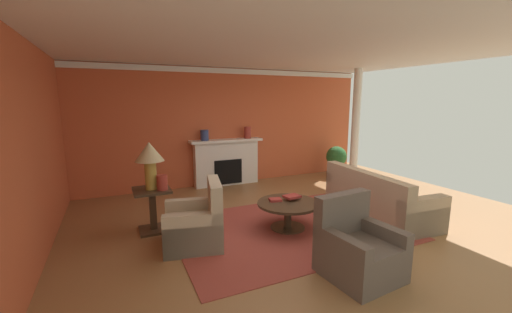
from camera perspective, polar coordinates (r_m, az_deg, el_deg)
The scene contains 20 objects.
ground_plane at distance 5.56m, azimuth 5.55°, elevation -11.84°, with size 9.19×9.19×0.00m, color olive.
wall_fireplace at distance 7.92m, azimuth -5.30°, elevation 5.40°, with size 7.67×0.12×2.85m, color #C65633.
wall_window at distance 4.88m, azimuth -35.91°, elevation 0.53°, with size 0.12×6.48×2.85m, color #C65633.
ceiling_panel at distance 5.48m, azimuth 4.43°, elevation 18.58°, with size 7.67×6.48×0.06m, color white.
crown_moulding at distance 7.84m, azimuth -5.27°, elevation 15.21°, with size 7.67×0.08×0.12m, color white.
area_rug at distance 5.33m, azimuth 5.76°, elevation -12.81°, with size 3.61×2.64×0.01m, color #993D33.
fireplace at distance 7.81m, azimuth -5.39°, elevation -1.23°, with size 1.80×0.35×1.14m.
sofa at distance 6.15m, azimuth 21.14°, elevation -7.38°, with size 1.06×2.16×0.85m.
armchair_near_window at distance 4.71m, azimuth -10.84°, elevation -12.14°, with size 0.96×0.96×0.95m.
armchair_facing_fireplace at distance 4.10m, azimuth 18.00°, elevation -16.00°, with size 0.87×0.87×0.95m.
coffee_table at distance 5.21m, azimuth 5.83°, elevation -9.47°, with size 1.00×1.00×0.45m.
side_table at distance 5.33m, azimuth -18.26°, elevation -8.73°, with size 0.56×0.56×0.70m.
table_lamp at distance 5.13m, azimuth -18.77°, elevation 0.03°, with size 0.44×0.44×0.75m.
vase_mantel_left at distance 7.49m, azimuth -9.33°, elevation 3.83°, with size 0.19×0.19×0.25m, color navy.
vase_on_side_table at distance 5.12m, azimuth -16.69°, elevation -4.55°, with size 0.16×0.16×0.24m, color #9E3328.
vase_mantel_right at distance 7.85m, azimuth -1.56°, elevation 4.37°, with size 0.18×0.18×0.29m, color #9E3328.
book_red_cover at distance 5.21m, azimuth 3.53°, elevation -7.85°, with size 0.20×0.16×0.04m, color maroon.
book_art_folio at distance 5.28m, azimuth 6.56°, elevation -7.23°, with size 0.26×0.20×0.04m, color maroon.
potted_plant at distance 8.95m, azimuth 14.38°, elevation -0.37°, with size 0.56×0.56×0.83m.
column_white at distance 8.40m, azimuth 17.63°, elevation 5.24°, with size 0.20×0.20×2.85m, color white.
Camera 1 is at (-2.63, -4.44, 2.08)m, focal length 22.02 mm.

